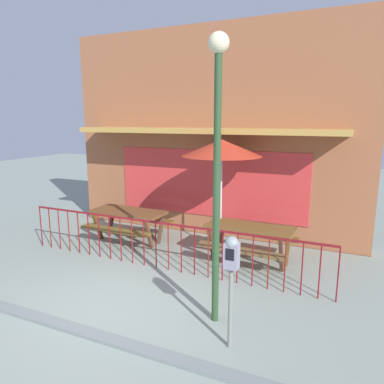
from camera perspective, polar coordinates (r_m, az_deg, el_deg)
name	(u,v)px	position (r m, az deg, el deg)	size (l,w,h in m)	color
ground	(110,309)	(6.02, -13.00, -17.90)	(40.00, 40.00, 0.00)	gray
pub_storefront	(211,134)	(9.08, 3.14, 9.28)	(7.71, 1.39, 5.18)	brown
patio_fence_front	(162,237)	(7.05, -4.88, -7.28)	(6.50, 0.04, 0.97)	maroon
picnic_table_left	(129,217)	(8.76, -10.18, -4.00)	(1.82, 1.39, 0.79)	brown
picnic_table_right	(250,234)	(7.47, 9.26, -6.68)	(1.88, 1.47, 0.79)	brown
patio_umbrella	(222,149)	(7.67, 4.82, 6.97)	(1.74, 1.74, 2.52)	black
parking_meter_near	(231,263)	(4.53, 6.36, -11.29)	(0.18, 0.17, 1.52)	gray
street_lamp	(217,143)	(4.82, 4.09, 7.89)	(0.28, 0.28, 4.03)	#2A4828
curb_edge	(81,332)	(5.57, -17.49, -20.73)	(10.79, 0.20, 0.11)	slate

